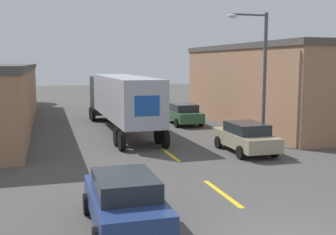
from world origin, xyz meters
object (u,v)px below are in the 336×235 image
(parked_car_right_far, at_px, (183,114))
(parked_car_left_near, at_px, (125,200))
(parked_car_right_mid, at_px, (246,137))
(street_lamp, at_px, (260,69))
(semi_truck, at_px, (120,97))

(parked_car_right_far, bearing_deg, parked_car_left_near, -112.90)
(parked_car_right_mid, bearing_deg, street_lamp, 43.89)
(semi_truck, bearing_deg, parked_car_right_mid, -61.23)
(semi_truck, height_order, parked_car_left_near, semi_truck)
(parked_car_right_mid, bearing_deg, semi_truck, 119.96)
(parked_car_left_near, bearing_deg, semi_truck, 80.69)
(semi_truck, distance_m, parked_car_right_mid, 10.48)
(semi_truck, relative_size, street_lamp, 2.02)
(semi_truck, bearing_deg, street_lamp, -49.23)
(semi_truck, bearing_deg, parked_car_left_near, -100.50)
(semi_truck, bearing_deg, parked_car_right_far, 16.12)
(semi_truck, relative_size, parked_car_right_far, 3.34)
(parked_car_right_far, relative_size, parked_car_left_near, 1.00)
(parked_car_right_far, height_order, parked_car_left_near, same)
(parked_car_right_far, bearing_deg, parked_car_right_mid, -90.00)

